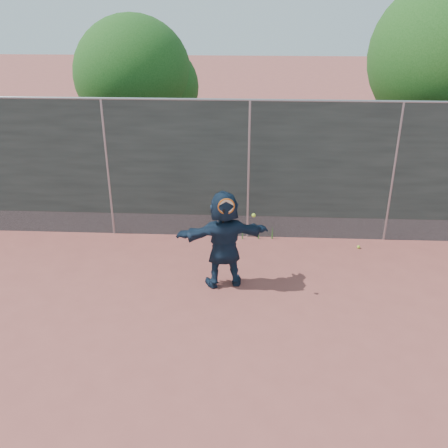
{
  "coord_description": "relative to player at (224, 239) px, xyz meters",
  "views": [
    {
      "loc": [
        0.02,
        -6.5,
        4.89
      ],
      "look_at": [
        -0.41,
        1.47,
        1.22
      ],
      "focal_mm": 40.0,
      "sensor_mm": 36.0,
      "label": 1
    }
  ],
  "objects": [
    {
      "name": "ground",
      "position": [
        0.41,
        -1.47,
        -0.91
      ],
      "size": [
        80.0,
        80.0,
        0.0
      ],
      "primitive_type": "plane",
      "color": "#9E4C42",
      "rests_on": "ground"
    },
    {
      "name": "tree_left",
      "position": [
        -2.44,
        5.08,
        2.03
      ],
      "size": [
        3.15,
        3.0,
        4.53
      ],
      "color": "#382314",
      "rests_on": "ground"
    },
    {
      "name": "swing_action",
      "position": [
        0.09,
        -0.21,
        0.7
      ],
      "size": [
        0.65,
        0.21,
        0.51
      ],
      "color": "#C45912",
      "rests_on": "ground"
    },
    {
      "name": "player",
      "position": [
        0.0,
        0.0,
        0.0
      ],
      "size": [
        1.77,
        0.9,
        1.83
      ],
      "primitive_type": "imported",
      "rotation": [
        0.0,
        0.0,
        3.37
      ],
      "color": "#15263C",
      "rests_on": "ground"
    },
    {
      "name": "ball_ground",
      "position": [
        2.77,
        1.56,
        -0.88
      ],
      "size": [
        0.07,
        0.07,
        0.07
      ],
      "primitive_type": "sphere",
      "color": "#A7D02E",
      "rests_on": "ground"
    },
    {
      "name": "weed_clump",
      "position": [
        0.7,
        1.91,
        -0.78
      ],
      "size": [
        0.68,
        0.07,
        0.3
      ],
      "color": "#387226",
      "rests_on": "ground"
    },
    {
      "name": "fence",
      "position": [
        0.41,
        2.03,
        0.67
      ],
      "size": [
        20.0,
        0.06,
        3.03
      ],
      "color": "#38423D",
      "rests_on": "ground"
    }
  ]
}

